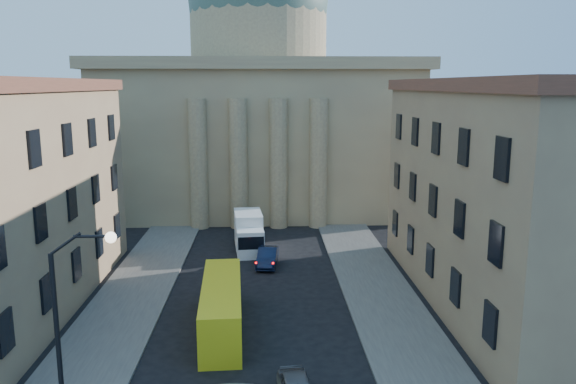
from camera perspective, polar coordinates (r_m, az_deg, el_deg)
The scene contains 8 objects.
sidewalk_left at distance 35.18m, azimuth -17.77°, elevation -13.55°, with size 5.00×60.00×0.15m, color #4F4C48.
sidewalk_right at distance 34.84m, azimuth 11.14°, elevation -13.47°, with size 5.00×60.00×0.15m, color #4F4C48.
church at distance 68.35m, azimuth -2.93°, elevation 8.80°, with size 68.02×28.76×36.60m.
building_right at distance 39.07m, azimuth 22.39°, elevation -0.12°, with size 11.60×26.60×14.70m.
street_lamp at distance 23.96m, azimuth -21.28°, elevation -12.03°, with size 2.62×0.44×8.83m.
car_right_distant at distance 45.34m, azimuth -2.09°, elevation -6.60°, with size 1.50×4.31×1.42m, color black.
city_bus at distance 33.96m, azimuth -6.76°, elevation -11.38°, with size 2.80×10.00×2.79m.
box_truck at distance 49.30m, azimuth -4.00°, elevation -4.20°, with size 2.81×6.04×3.22m.
Camera 1 is at (0.70, -12.83, 14.30)m, focal length 35.00 mm.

